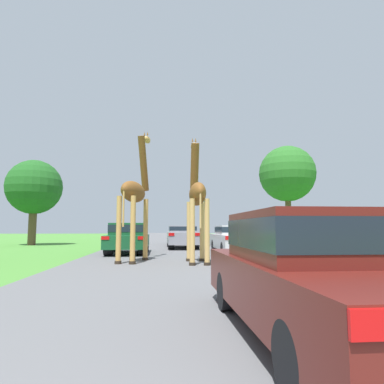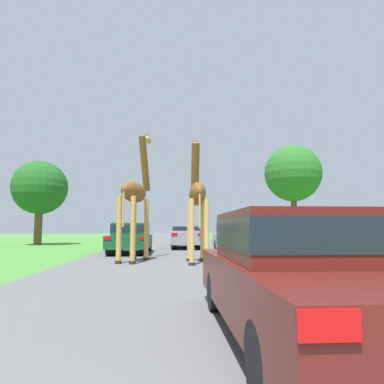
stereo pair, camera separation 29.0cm
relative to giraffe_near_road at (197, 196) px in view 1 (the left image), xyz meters
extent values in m
cube|color=#5B5B5E|center=(-0.57, 17.41, -2.39)|extent=(8.18, 120.00, 0.00)
cylinder|color=tan|center=(-0.24, 0.57, -1.28)|extent=(0.17, 0.17, 2.23)
cylinder|color=#2D2319|center=(-0.24, 0.57, -2.34)|extent=(0.23, 0.23, 0.10)
cylinder|color=tan|center=(0.25, 0.56, -1.28)|extent=(0.17, 0.17, 2.23)
cylinder|color=#2D2319|center=(0.25, 0.56, -2.34)|extent=(0.23, 0.23, 0.10)
cylinder|color=tan|center=(-0.25, -0.92, -1.28)|extent=(0.17, 0.17, 2.23)
cylinder|color=#2D2319|center=(-0.25, -0.92, -2.34)|extent=(0.23, 0.23, 0.10)
cylinder|color=tan|center=(0.24, -0.92, -1.28)|extent=(0.17, 0.17, 2.23)
cylinder|color=#2D2319|center=(0.24, -0.92, -2.34)|extent=(0.23, 0.23, 0.10)
ellipsoid|color=brown|center=(0.00, -0.18, 0.06)|extent=(0.60, 2.12, 0.83)
cylinder|color=brown|center=(0.01, 0.92, 1.22)|extent=(0.32, 0.91, 1.95)
ellipsoid|color=tan|center=(0.01, 1.33, 2.19)|extent=(0.24, 0.56, 0.30)
cylinder|color=tan|center=(-0.01, -1.18, -0.55)|extent=(0.06, 0.06, 1.23)
cone|color=brown|center=(-0.06, 1.16, 2.42)|extent=(0.07, 0.07, 0.16)
cone|color=brown|center=(0.07, 1.16, 2.42)|extent=(0.07, 0.07, 0.16)
cylinder|color=tan|center=(-2.39, 1.22, -1.21)|extent=(0.18, 0.18, 2.37)
cylinder|color=#2D2319|center=(-2.39, 1.22, -2.34)|extent=(0.24, 0.24, 0.11)
cylinder|color=tan|center=(-1.90, 1.09, -1.21)|extent=(0.18, 0.18, 2.37)
cylinder|color=#2D2319|center=(-1.90, 1.09, -2.34)|extent=(0.24, 0.24, 0.11)
cylinder|color=tan|center=(-2.77, -0.20, -1.21)|extent=(0.18, 0.18, 2.37)
cylinder|color=#2D2319|center=(-2.77, -0.20, -2.34)|extent=(0.24, 0.24, 0.11)
cylinder|color=tan|center=(-2.27, -0.33, -1.21)|extent=(0.18, 0.18, 2.37)
cylinder|color=#2D2319|center=(-2.27, -0.33, -2.34)|extent=(0.24, 0.24, 0.11)
ellipsoid|color=brown|center=(-2.33, 0.45, 0.19)|extent=(1.12, 2.18, 0.78)
cylinder|color=brown|center=(-2.04, 1.54, 1.47)|extent=(0.52, 1.00, 2.23)
ellipsoid|color=tan|center=(-1.92, 1.99, 2.59)|extent=(0.38, 0.60, 0.30)
cylinder|color=tan|center=(-2.59, -0.51, -0.46)|extent=(0.06, 0.06, 1.30)
cone|color=brown|center=(-2.03, 1.84, 2.82)|extent=(0.07, 0.07, 0.16)
cone|color=brown|center=(-1.90, 1.81, 2.82)|extent=(0.07, 0.07, 0.16)
cube|color=#561914|center=(0.45, -8.49, -1.84)|extent=(1.72, 4.53, 0.63)
cube|color=#561914|center=(0.45, -8.49, -1.25)|extent=(1.54, 2.04, 0.56)
cube|color=#19232D|center=(0.45, -8.49, -1.22)|extent=(1.56, 2.06, 0.33)
cube|color=red|center=(-0.25, -10.77, -1.62)|extent=(0.31, 0.03, 0.15)
cylinder|color=black|center=(-0.23, -7.14, -2.11)|extent=(0.34, 0.56, 0.56)
cylinder|color=black|center=(1.14, -7.14, -2.11)|extent=(0.34, 0.56, 0.56)
cylinder|color=black|center=(-0.23, -9.85, -2.11)|extent=(0.34, 0.56, 0.56)
cube|color=#144C28|center=(-2.90, 4.79, -1.79)|extent=(1.89, 4.33, 0.60)
cube|color=#144C28|center=(-2.90, 4.79, -1.20)|extent=(1.70, 1.95, 0.58)
cube|color=#19232D|center=(-2.90, 4.79, -1.18)|extent=(1.72, 1.97, 0.35)
cube|color=red|center=(-3.67, 2.61, -1.58)|extent=(0.34, 0.03, 0.14)
cube|color=red|center=(-2.12, 2.61, -1.58)|extent=(0.34, 0.03, 0.14)
cylinder|color=black|center=(-3.65, 6.09, -2.04)|extent=(0.38, 0.71, 0.71)
cylinder|color=black|center=(-2.14, 6.09, -2.04)|extent=(0.38, 0.71, 0.71)
cylinder|color=black|center=(-3.65, 3.49, -2.04)|extent=(0.38, 0.71, 0.71)
cylinder|color=black|center=(-2.14, 3.49, -2.04)|extent=(0.38, 0.71, 0.71)
cube|color=black|center=(0.21, 14.23, -1.78)|extent=(1.77, 4.15, 0.66)
cube|color=black|center=(0.21, 14.23, -1.24)|extent=(1.59, 1.87, 0.43)
cube|color=#19232D|center=(0.21, 14.23, -1.21)|extent=(1.61, 1.89, 0.26)
cube|color=red|center=(-0.51, 12.14, -1.55)|extent=(0.32, 0.03, 0.16)
cube|color=red|center=(0.94, 12.14, -1.55)|extent=(0.32, 0.03, 0.16)
cylinder|color=black|center=(-0.49, 15.47, -2.06)|extent=(0.35, 0.66, 0.66)
cylinder|color=black|center=(0.92, 15.47, -2.06)|extent=(0.35, 0.66, 0.66)
cylinder|color=black|center=(-0.49, 12.98, -2.06)|extent=(0.35, 0.66, 0.66)
cylinder|color=black|center=(0.92, 12.98, -2.06)|extent=(0.35, 0.66, 0.66)
cube|color=silver|center=(2.28, 4.00, -1.80)|extent=(1.84, 4.57, 0.66)
cube|color=silver|center=(2.28, 4.00, -1.25)|extent=(1.66, 2.06, 0.43)
cube|color=#19232D|center=(2.28, 4.00, -1.23)|extent=(1.68, 2.08, 0.26)
cube|color=red|center=(1.52, 1.70, -1.56)|extent=(0.33, 0.03, 0.16)
cube|color=red|center=(3.04, 1.70, -1.56)|extent=(0.33, 0.03, 0.16)
cylinder|color=black|center=(1.54, 5.37, -2.08)|extent=(0.37, 0.63, 0.63)
cylinder|color=black|center=(3.02, 5.37, -2.08)|extent=(0.37, 0.63, 0.63)
cylinder|color=black|center=(1.54, 2.63, -2.08)|extent=(0.37, 0.63, 0.63)
cylinder|color=black|center=(3.02, 2.63, -2.08)|extent=(0.37, 0.63, 0.63)
cube|color=gray|center=(0.02, 9.04, -1.75)|extent=(1.80, 4.76, 0.70)
cube|color=gray|center=(0.02, 9.04, -1.20)|extent=(1.62, 2.14, 0.40)
cube|color=#19232D|center=(0.02, 9.04, -1.18)|extent=(1.63, 2.16, 0.24)
cube|color=red|center=(-0.72, 6.65, -1.50)|extent=(0.32, 0.03, 0.17)
cube|color=red|center=(0.75, 6.65, -1.50)|extent=(0.32, 0.03, 0.17)
cylinder|color=black|center=(-0.70, 10.47, -2.05)|extent=(0.36, 0.69, 0.69)
cylinder|color=black|center=(0.73, 10.47, -2.05)|extent=(0.36, 0.69, 0.69)
cylinder|color=black|center=(-0.70, 7.62, -2.05)|extent=(0.36, 0.69, 0.69)
cylinder|color=black|center=(0.73, 7.62, -2.05)|extent=(0.36, 0.69, 0.69)
cylinder|color=brown|center=(-10.67, 13.64, -0.57)|extent=(0.56, 0.56, 3.66)
sphere|color=#1E561E|center=(-10.67, 13.64, 1.86)|extent=(4.00, 4.00, 4.00)
cylinder|color=brown|center=(11.12, 20.11, 0.49)|extent=(0.57, 0.57, 5.77)
sphere|color=#286623|center=(11.12, 20.11, 4.20)|extent=(5.52, 5.52, 5.52)
camera|label=1|loc=(-1.30, -12.38, -1.16)|focal=32.00mm
camera|label=2|loc=(-1.01, -12.40, -1.16)|focal=32.00mm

